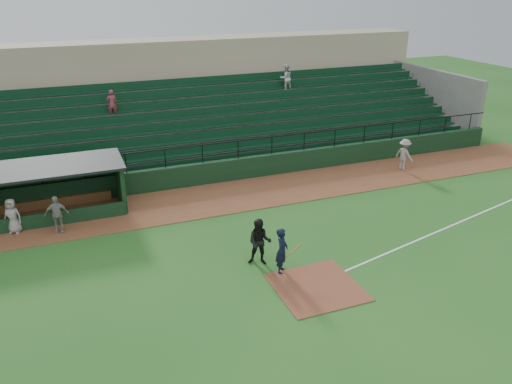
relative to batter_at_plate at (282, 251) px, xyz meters
name	(u,v)px	position (x,y,z in m)	size (l,w,h in m)	color
ground	(304,274)	(0.75, -0.45, -0.92)	(90.00, 90.00, 0.00)	#235A1D
warning_track	(235,196)	(0.75, 7.55, -0.90)	(40.00, 4.00, 0.03)	brown
home_plate_dirt	(317,287)	(0.75, -1.45, -0.90)	(3.00, 3.00, 0.03)	brown
foul_line	(451,226)	(8.75, 0.75, -0.91)	(18.00, 0.09, 0.01)	white
stadium_structure	(190,114)	(0.75, 16.01, 1.39)	(38.00, 13.08, 6.40)	black
dugout	(25,188)	(-9.00, 9.11, 0.42)	(8.90, 3.20, 2.42)	black
batter_at_plate	(282,251)	(0.00, 0.00, 0.00)	(1.17, 0.80, 1.83)	black
umpire	(260,242)	(-0.55, 0.87, 0.03)	(0.92, 0.72, 1.90)	black
runner	(404,155)	(11.12, 7.59, 0.03)	(1.18, 0.68, 1.83)	gray
dugout_player_a	(57,214)	(-7.75, 6.54, -0.03)	(1.00, 0.42, 1.70)	gray
dugout_player_b	(12,216)	(-9.55, 7.21, -0.09)	(0.77, 0.50, 1.58)	#9C9792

